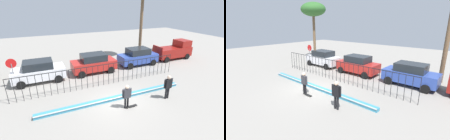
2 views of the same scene
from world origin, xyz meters
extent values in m
plane|color=gray|center=(0.00, 0.00, 0.00)|extent=(60.00, 60.00, 0.00)
cube|color=teal|center=(0.00, 0.48, 0.11)|extent=(11.00, 0.36, 0.22)
cylinder|color=#B2B2B7|center=(0.00, 0.30, 0.22)|extent=(11.00, 0.09, 0.09)
cylinder|color=black|center=(-7.00, 2.94, 0.93)|extent=(0.04, 0.04, 1.85)
cylinder|color=black|center=(-6.53, 2.94, 0.93)|extent=(0.04, 0.04, 1.85)
cylinder|color=black|center=(-6.07, 2.94, 0.93)|extent=(0.04, 0.04, 1.85)
cylinder|color=black|center=(-5.60, 2.94, 0.93)|extent=(0.04, 0.04, 1.85)
cylinder|color=black|center=(-5.13, 2.94, 0.93)|extent=(0.04, 0.04, 1.85)
cylinder|color=black|center=(-4.67, 2.94, 0.93)|extent=(0.04, 0.04, 1.85)
cylinder|color=black|center=(-4.20, 2.94, 0.93)|extent=(0.04, 0.04, 1.85)
cylinder|color=black|center=(-3.73, 2.94, 0.93)|extent=(0.04, 0.04, 1.85)
cylinder|color=black|center=(-3.27, 2.94, 0.93)|extent=(0.04, 0.04, 1.85)
cylinder|color=black|center=(-2.80, 2.94, 0.93)|extent=(0.04, 0.04, 1.85)
cylinder|color=black|center=(-2.33, 2.94, 0.93)|extent=(0.04, 0.04, 1.85)
cylinder|color=black|center=(-1.87, 2.94, 0.93)|extent=(0.04, 0.04, 1.85)
cylinder|color=black|center=(-1.40, 2.94, 0.93)|extent=(0.04, 0.04, 1.85)
cylinder|color=black|center=(-0.93, 2.94, 0.93)|extent=(0.04, 0.04, 1.85)
cylinder|color=black|center=(-0.47, 2.94, 0.93)|extent=(0.04, 0.04, 1.85)
cylinder|color=black|center=(0.00, 2.94, 0.93)|extent=(0.04, 0.04, 1.85)
cylinder|color=black|center=(0.47, 2.94, 0.93)|extent=(0.04, 0.04, 1.85)
cylinder|color=black|center=(0.93, 2.94, 0.93)|extent=(0.04, 0.04, 1.85)
cylinder|color=black|center=(1.40, 2.94, 0.93)|extent=(0.04, 0.04, 1.85)
cylinder|color=black|center=(1.87, 2.94, 0.93)|extent=(0.04, 0.04, 1.85)
cylinder|color=black|center=(2.33, 2.94, 0.93)|extent=(0.04, 0.04, 1.85)
cylinder|color=black|center=(2.80, 2.94, 0.93)|extent=(0.04, 0.04, 1.85)
cylinder|color=black|center=(3.27, 2.94, 0.93)|extent=(0.04, 0.04, 1.85)
cylinder|color=black|center=(3.73, 2.94, 0.93)|extent=(0.04, 0.04, 1.85)
cylinder|color=black|center=(4.20, 2.94, 0.93)|extent=(0.04, 0.04, 1.85)
cylinder|color=black|center=(4.67, 2.94, 0.93)|extent=(0.04, 0.04, 1.85)
cylinder|color=black|center=(5.13, 2.94, 0.93)|extent=(0.04, 0.04, 1.85)
cylinder|color=black|center=(5.60, 2.94, 0.93)|extent=(0.04, 0.04, 1.85)
cylinder|color=black|center=(6.07, 2.94, 0.93)|extent=(0.04, 0.04, 1.85)
cylinder|color=black|center=(6.53, 2.94, 0.93)|extent=(0.04, 0.04, 1.85)
cylinder|color=black|center=(7.00, 2.94, 0.93)|extent=(0.04, 0.04, 1.85)
cube|color=black|center=(0.00, 2.94, 1.83)|extent=(14.00, 0.04, 0.04)
cylinder|color=black|center=(0.07, -0.76, 0.39)|extent=(0.13, 0.13, 0.77)
cylinder|color=black|center=(0.26, -0.76, 0.39)|extent=(0.13, 0.13, 0.77)
cube|color=#333338|center=(0.17, -0.76, 1.09)|extent=(0.47, 0.20, 0.64)
sphere|color=beige|center=(0.17, -0.76, 1.54)|extent=(0.25, 0.25, 0.25)
cylinder|color=#333338|center=(-0.12, -0.76, 1.13)|extent=(0.10, 0.10, 0.57)
cylinder|color=#333338|center=(0.45, -0.76, 1.13)|extent=(0.10, 0.10, 0.57)
cube|color=black|center=(0.53, -0.82, 0.06)|extent=(0.80, 0.20, 0.02)
cylinder|color=silver|center=(0.80, -0.74, 0.03)|extent=(0.05, 0.03, 0.05)
cylinder|color=silver|center=(0.80, -0.89, 0.03)|extent=(0.05, 0.03, 0.05)
cylinder|color=silver|center=(0.26, -0.74, 0.03)|extent=(0.05, 0.03, 0.05)
cylinder|color=silver|center=(0.26, -0.89, 0.03)|extent=(0.05, 0.03, 0.05)
cylinder|color=black|center=(3.32, -0.89, 0.42)|extent=(0.14, 0.14, 0.84)
cylinder|color=black|center=(3.52, -0.89, 0.42)|extent=(0.14, 0.14, 0.84)
cube|color=black|center=(3.42, -0.89, 1.19)|extent=(0.51, 0.22, 0.69)
sphere|color=beige|center=(3.42, -0.89, 1.67)|extent=(0.27, 0.27, 0.27)
cylinder|color=black|center=(3.11, -0.89, 1.22)|extent=(0.11, 0.11, 0.62)
cylinder|color=black|center=(3.73, -0.89, 1.22)|extent=(0.11, 0.11, 0.62)
cube|color=silver|center=(-4.85, 5.96, 0.79)|extent=(4.30, 1.90, 0.90)
cube|color=#1E2328|center=(-4.85, 5.96, 1.57)|extent=(2.37, 1.71, 0.66)
cylinder|color=black|center=(-3.39, 6.91, 0.34)|extent=(0.68, 0.22, 0.68)
cylinder|color=black|center=(-3.39, 5.01, 0.34)|extent=(0.68, 0.22, 0.68)
cylinder|color=black|center=(-6.32, 6.91, 0.34)|extent=(0.68, 0.22, 0.68)
cylinder|color=black|center=(-6.32, 5.01, 0.34)|extent=(0.68, 0.22, 0.68)
cube|color=#B2231E|center=(0.17, 6.03, 0.79)|extent=(4.30, 1.90, 0.90)
cube|color=#1E2328|center=(0.17, 6.03, 1.57)|extent=(2.37, 1.71, 0.66)
cylinder|color=black|center=(1.63, 6.98, 0.34)|extent=(0.68, 0.22, 0.68)
cylinder|color=black|center=(1.63, 5.08, 0.34)|extent=(0.68, 0.22, 0.68)
cylinder|color=black|center=(-1.30, 6.98, 0.34)|extent=(0.68, 0.22, 0.68)
cylinder|color=black|center=(-1.30, 5.08, 0.34)|extent=(0.68, 0.22, 0.68)
cube|color=#2D479E|center=(5.36, 6.16, 0.79)|extent=(4.30, 1.90, 0.90)
cube|color=#1E2328|center=(5.36, 6.16, 1.57)|extent=(2.37, 1.71, 0.66)
cylinder|color=black|center=(6.82, 7.11, 0.34)|extent=(0.68, 0.22, 0.68)
cylinder|color=black|center=(6.82, 5.21, 0.34)|extent=(0.68, 0.22, 0.68)
cylinder|color=black|center=(3.90, 7.11, 0.34)|extent=(0.68, 0.22, 0.68)
cylinder|color=black|center=(3.90, 5.21, 0.34)|extent=(0.68, 0.22, 0.68)
cube|color=maroon|center=(10.46, 6.32, 0.89)|extent=(4.70, 1.90, 1.10)
cube|color=maroon|center=(11.91, 6.32, 1.84)|extent=(1.50, 1.75, 0.80)
cube|color=maroon|center=(8.17, 6.32, 1.62)|extent=(0.12, 1.75, 0.36)
cylinder|color=black|center=(12.05, 7.27, 0.34)|extent=(0.68, 0.22, 0.68)
cylinder|color=black|center=(12.05, 5.37, 0.34)|extent=(0.68, 0.22, 0.68)
cylinder|color=black|center=(8.86, 7.27, 0.34)|extent=(0.68, 0.22, 0.68)
cylinder|color=black|center=(8.86, 5.37, 0.34)|extent=(0.68, 0.22, 0.68)
cylinder|color=slate|center=(-6.72, 5.38, 1.05)|extent=(0.07, 0.07, 2.10)
cylinder|color=red|center=(-6.72, 5.40, 2.12)|extent=(0.76, 0.02, 0.76)
cylinder|color=brown|center=(7.19, 8.65, 3.52)|extent=(0.36, 0.36, 7.03)
camera|label=1|loc=(-4.50, -8.90, 6.43)|focal=26.67mm
camera|label=2|loc=(9.39, -7.57, 5.02)|focal=26.23mm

